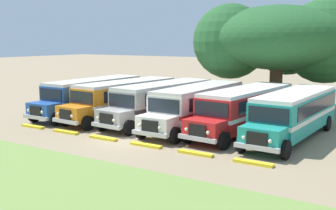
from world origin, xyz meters
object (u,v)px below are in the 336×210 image
parked_bus_slot_0 (92,95)px  parked_bus_slot_4 (245,108)px  parked_bus_slot_1 (124,97)px  broad_shade_tree (281,40)px  parked_bus_slot_5 (294,112)px  parked_bus_slot_2 (162,100)px  parked_bus_slot_3 (198,104)px

parked_bus_slot_0 → parked_bus_slot_4: size_ratio=0.99×
parked_bus_slot_1 → parked_bus_slot_4: 9.72m
parked_bus_slot_0 → broad_shade_tree: bearing=130.0°
parked_bus_slot_0 → parked_bus_slot_4: same height
parked_bus_slot_5 → broad_shade_tree: 11.38m
parked_bus_slot_0 → parked_bus_slot_2: size_ratio=0.99×
parked_bus_slot_3 → parked_bus_slot_5: same height
parked_bus_slot_0 → parked_bus_slot_2: bearing=93.6°
parked_bus_slot_0 → parked_bus_slot_4: 12.93m
parked_bus_slot_5 → parked_bus_slot_0: bearing=-86.6°
parked_bus_slot_0 → parked_bus_slot_3: same height
parked_bus_slot_0 → parked_bus_slot_5: 16.11m
parked_bus_slot_1 → parked_bus_slot_5: size_ratio=1.01×
parked_bus_slot_1 → parked_bus_slot_5: 12.90m
parked_bus_slot_1 → parked_bus_slot_2: bearing=99.8°
parked_bus_slot_0 → broad_shade_tree: broad_shade_tree is taller
broad_shade_tree → parked_bus_slot_0: bearing=-140.1°
parked_bus_slot_0 → parked_bus_slot_1: bearing=91.4°
parked_bus_slot_2 → broad_shade_tree: size_ratio=0.79×
parked_bus_slot_3 → parked_bus_slot_4: bearing=97.3°
parked_bus_slot_1 → parked_bus_slot_5: (12.89, 0.31, 0.00)m
parked_bus_slot_0 → parked_bus_slot_3: size_ratio=1.00×
parked_bus_slot_3 → parked_bus_slot_5: 6.50m
parked_bus_slot_0 → broad_shade_tree: (12.06, 10.08, 4.38)m
parked_bus_slot_1 → parked_bus_slot_0: bearing=-84.4°
parked_bus_slot_0 → parked_bus_slot_4: (12.92, 0.48, 0.00)m
parked_bus_slot_1 → broad_shade_tree: size_ratio=0.79×
parked_bus_slot_2 → parked_bus_slot_0: bearing=-82.3°
parked_bus_slot_0 → parked_bus_slot_1: (3.21, 0.07, 0.00)m
parked_bus_slot_1 → parked_bus_slot_2: same height
parked_bus_slot_1 → broad_shade_tree: 14.06m
parked_bus_slot_1 → parked_bus_slot_4: bearing=96.6°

